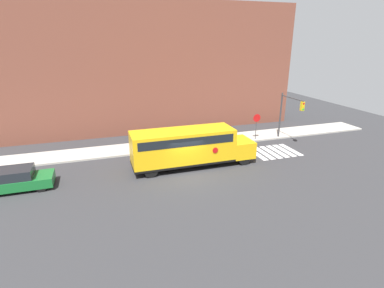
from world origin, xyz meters
The scene contains 8 objects.
ground_plane centered at (0.00, 0.00, 0.00)m, with size 60.00×60.00×0.00m, color #333335.
sidewalk_strip centered at (0.00, 6.50, 0.07)m, with size 44.00×3.00×0.15m.
building_backdrop centered at (0.00, 13.00, 6.67)m, with size 32.00×4.00×13.34m.
crosswalk_stripes centered at (8.81, 2.00, 0.00)m, with size 4.00×3.20×0.01m.
school_bus centered at (0.49, 1.29, 1.72)m, with size 9.73×2.57×3.00m.
parked_car centered at (-11.49, 1.10, 0.74)m, with size 4.29×1.89×1.50m.
stop_sign centered at (8.79, 5.36, 1.82)m, with size 0.77×0.10×2.70m.
traffic_light centered at (11.46, 4.20, 3.11)m, with size 0.28×3.38×4.63m.
Camera 1 is at (-6.02, -19.62, 9.48)m, focal length 28.00 mm.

